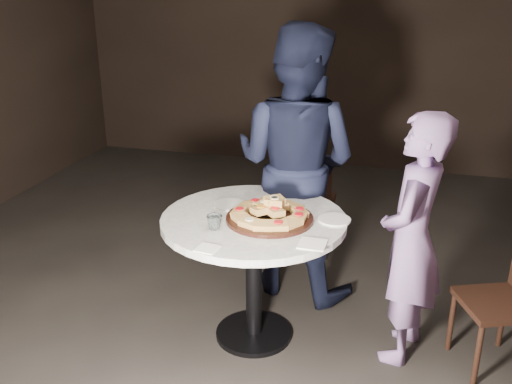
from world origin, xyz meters
TOP-DOWN VIEW (x-y plane):
  - floor at (0.00, 0.00)m, footprint 7.00×7.00m
  - table at (-0.13, 0.05)m, footprint 1.24×1.24m
  - serving_board at (-0.03, 0.03)m, footprint 0.48×0.48m
  - focaccia_pile at (-0.03, 0.04)m, footprint 0.42×0.43m
  - plate_left at (-0.31, 0.18)m, footprint 0.24×0.24m
  - plate_right at (0.31, 0.12)m, footprint 0.21×0.21m
  - water_glass at (-0.29, -0.15)m, footprint 0.11×0.11m
  - napkin_near at (-0.25, -0.38)m, footprint 0.12×0.12m
  - napkin_far at (0.24, -0.20)m, footprint 0.14×0.14m
  - chair_far at (-0.02, 1.21)m, footprint 0.38×0.40m
  - chair_right at (1.27, 0.16)m, footprint 0.49×0.48m
  - diner_navy at (-0.02, 0.70)m, footprint 1.01×0.88m
  - diner_teal at (0.73, 0.13)m, footprint 0.44×0.57m

SIDE VIEW (x-z plane):
  - floor at x=0.00m, z-range 0.00..0.00m
  - chair_right at x=1.27m, z-range 0.06..0.83m
  - chair_far at x=-0.02m, z-range 0.06..0.87m
  - table at x=-0.13m, z-range 0.24..1.02m
  - diner_teal at x=0.73m, z-range 0.00..1.41m
  - napkin_near at x=-0.25m, z-range 0.77..0.78m
  - napkin_far at x=0.24m, z-range 0.77..0.78m
  - plate_right at x=0.31m, z-range 0.77..0.78m
  - plate_left at x=-0.31m, z-range 0.77..0.79m
  - serving_board at x=-0.03m, z-range 0.77..0.80m
  - water_glass at x=-0.29m, z-range 0.77..0.85m
  - focaccia_pile at x=-0.03m, z-range 0.77..0.88m
  - diner_navy at x=-0.02m, z-range 0.00..1.78m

